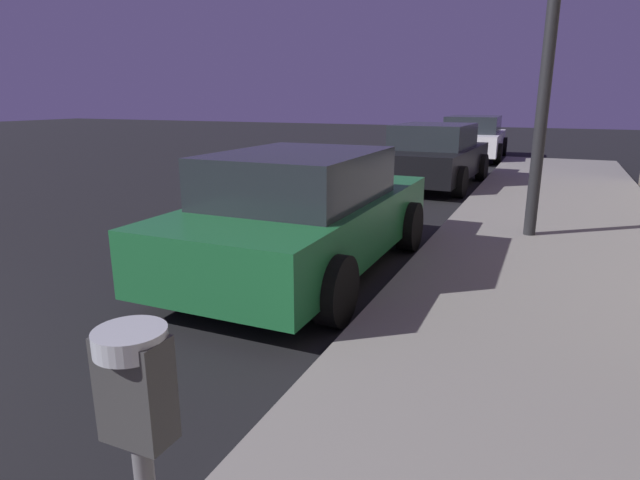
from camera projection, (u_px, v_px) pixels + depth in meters
name	position (u px, v px, depth m)	size (l,w,h in m)	color
parking_meter	(140.00, 434.00, 1.41)	(0.19, 0.19, 1.28)	#59595B
car_green	(305.00, 213.00, 6.08)	(2.05, 4.28, 1.43)	#19592D
car_black	(433.00, 155.00, 12.22)	(2.18, 4.26, 1.43)	black
car_white	(473.00, 137.00, 17.72)	(2.21, 4.51, 1.43)	silver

